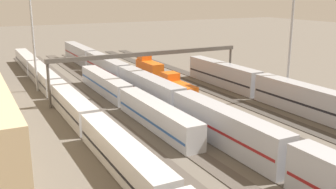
{
  "coord_description": "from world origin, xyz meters",
  "views": [
    {
      "loc": [
        -60.28,
        31.86,
        19.93
      ],
      "look_at": [
        -1.03,
        1.01,
        2.5
      ],
      "focal_mm": 41.71,
      "sensor_mm": 36.0,
      "label": 1
    }
  ],
  "objects": [
    {
      "name": "train_on_track_2",
      "position": [
        25.44,
        -7.5,
        2.16
      ],
      "size": [
        10.0,
        3.0,
        5.0
      ],
      "color": "#D85914",
      "rests_on": "ground_plane"
    },
    {
      "name": "track_bed_7",
      "position": [
        0.0,
        17.5,
        0.06
      ],
      "size": [
        140.0,
        2.8,
        0.12
      ],
      "primitive_type": "cube",
      "color": "#3D3833",
      "rests_on": "ground_plane"
    },
    {
      "name": "light_mast_1",
      "position": [
        22.65,
        19.52,
        15.32
      ],
      "size": [
        2.8,
        0.7,
        23.55
      ],
      "color": "#9EA0A5",
      "rests_on": "ground_plane"
    },
    {
      "name": "signal_gantry",
      "position": [
        8.81,
        0.0,
        7.73
      ],
      "size": [
        0.7,
        40.0,
        8.8
      ],
      "color": "#4C4742",
      "rests_on": "ground_plane"
    },
    {
      "name": "track_bed_6",
      "position": [
        0.0,
        12.5,
        0.06
      ],
      "size": [
        140.0,
        2.8,
        0.12
      ],
      "primitive_type": "cube",
      "color": "#4C443D",
      "rests_on": "ground_plane"
    },
    {
      "name": "track_bed_4",
      "position": [
        0.0,
        2.5,
        0.06
      ],
      "size": [
        140.0,
        2.8,
        0.12
      ],
      "primitive_type": "cube",
      "color": "#4C443D",
      "rests_on": "ground_plane"
    },
    {
      "name": "ground_plane",
      "position": [
        0.0,
        0.0,
        0.0
      ],
      "size": [
        400.0,
        400.0,
        0.0
      ],
      "primitive_type": "plane",
      "color": "#60594F"
    },
    {
      "name": "track_bed_3",
      "position": [
        0.0,
        -2.5,
        0.06
      ],
      "size": [
        140.0,
        2.8,
        0.12
      ],
      "primitive_type": "cube",
      "color": "#3D3833",
      "rests_on": "ground_plane"
    },
    {
      "name": "train_on_track_7",
      "position": [
        2.79,
        17.5,
        2.0
      ],
      "size": [
        119.8,
        3.06,
        3.8
      ],
      "color": "silver",
      "rests_on": "ground_plane"
    },
    {
      "name": "track_bed_5",
      "position": [
        0.0,
        7.5,
        0.06
      ],
      "size": [
        140.0,
        2.8,
        0.12
      ],
      "primitive_type": "cube",
      "color": "#4C443D",
      "rests_on": "ground_plane"
    },
    {
      "name": "train_on_track_5",
      "position": [
        2.27,
        7.5,
        2.0
      ],
      "size": [
        47.2,
        3.06,
        3.8
      ],
      "color": "#B7BABF",
      "rests_on": "ground_plane"
    },
    {
      "name": "train_on_track_4",
      "position": [
        3.87,
        2.5,
        2.61
      ],
      "size": [
        119.8,
        3.06,
        5.0
      ],
      "color": "#A8AAB2",
      "rests_on": "ground_plane"
    },
    {
      "name": "track_bed_2",
      "position": [
        0.0,
        -7.5,
        0.06
      ],
      "size": [
        140.0,
        2.8,
        0.12
      ],
      "primitive_type": "cube",
      "color": "#3D3833",
      "rests_on": "ground_plane"
    },
    {
      "name": "track_bed_1",
      "position": [
        0.0,
        -12.5,
        0.06
      ],
      "size": [
        140.0,
        2.8,
        0.12
      ],
      "primitive_type": "cube",
      "color": "#3D3833",
      "rests_on": "ground_plane"
    },
    {
      "name": "train_on_track_3",
      "position": [
        2.0,
        -2.5,
        2.16
      ],
      "size": [
        10.0,
        3.0,
        5.0
      ],
      "color": "#D85914",
      "rests_on": "ground_plane"
    },
    {
      "name": "track_bed_0",
      "position": [
        0.0,
        -17.5,
        0.06
      ],
      "size": [
        140.0,
        2.8,
        0.12
      ],
      "primitive_type": "cube",
      "color": "#3D3833",
      "rests_on": "ground_plane"
    },
    {
      "name": "train_on_track_0",
      "position": [
        -15.61,
        -17.5,
        2.59
      ],
      "size": [
        71.4,
        3.06,
        5.0
      ],
      "color": "#A8AAB2",
      "rests_on": "ground_plane"
    }
  ]
}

